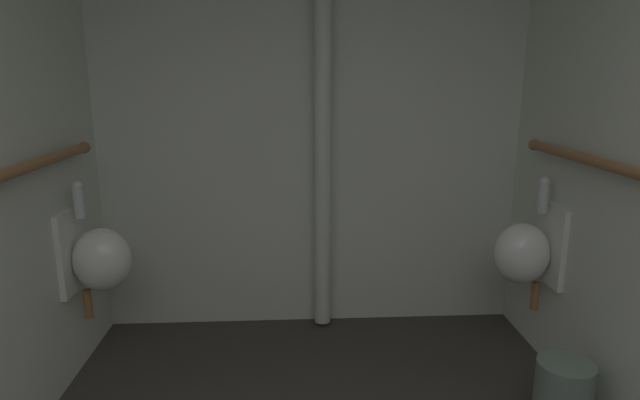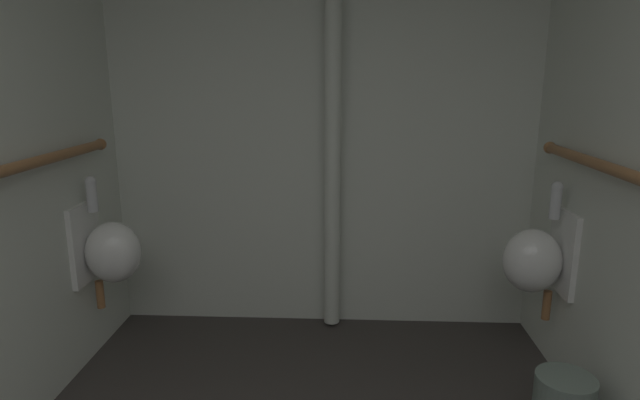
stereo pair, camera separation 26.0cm
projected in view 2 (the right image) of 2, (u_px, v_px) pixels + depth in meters
wall_back at (323, 114)px, 3.18m from camera, size 2.71×0.06×2.69m
urinal_left_mid at (109, 250)px, 2.86m from camera, size 0.32×0.30×0.76m
urinal_right_mid at (537, 259)px, 2.73m from camera, size 0.32×0.30×0.76m
standpipe_back_wall at (333, 115)px, 3.07m from camera, size 0.10×0.10×2.64m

